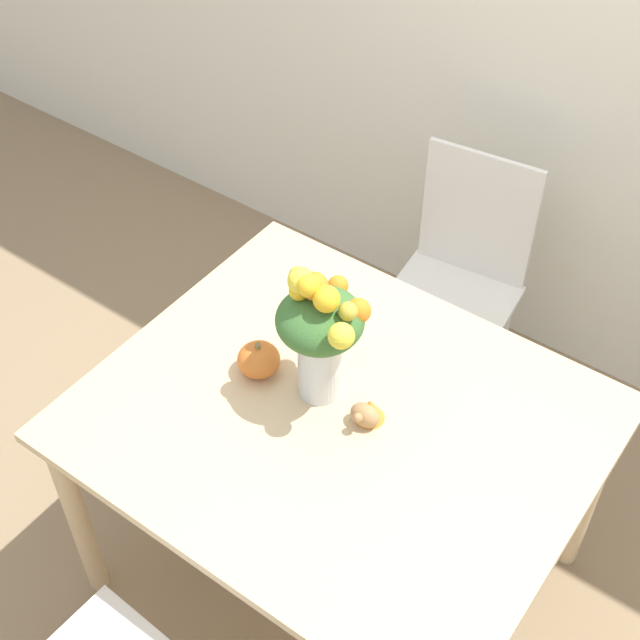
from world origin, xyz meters
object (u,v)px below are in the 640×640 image
turkey_figurine (368,412)px  flower_vase (320,331)px  pumpkin (258,360)px  dining_chair_near_window (457,283)px

turkey_figurine → flower_vase: bearing=175.5°
flower_vase → pumpkin: bearing=-165.2°
pumpkin → dining_chair_near_window: size_ratio=0.12×
dining_chair_near_window → turkey_figurine: bearing=-83.6°
dining_chair_near_window → pumpkin: bearing=-104.4°
flower_vase → dining_chair_near_window: (-0.05, 0.87, -0.51)m
turkey_figurine → dining_chair_near_window: 0.96m
flower_vase → pumpkin: 0.25m
pumpkin → dining_chair_near_window: dining_chair_near_window is taller
pumpkin → dining_chair_near_window: 0.98m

